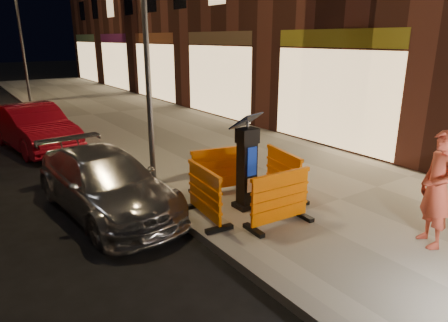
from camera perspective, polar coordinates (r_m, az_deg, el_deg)
ground_plane at (r=6.74m, az=-0.77°, el=-12.24°), size 120.00×120.00×0.00m
sidewalk at (r=8.57m, az=16.18°, el=-5.70°), size 6.00×60.00×0.15m
kerb at (r=6.70m, az=-0.78°, el=-11.68°), size 0.30×60.00×0.15m
parking_kiosk at (r=7.56m, az=3.29°, el=-0.45°), size 0.62×0.62×1.75m
barrier_front at (r=7.01m, az=8.02°, el=-5.40°), size 1.28×0.58×0.98m
barrier_back at (r=8.41m, az=-0.73°, el=-1.35°), size 1.33×0.74×0.98m
barrier_kerbside at (r=7.17m, az=-2.79°, el=-4.71°), size 0.64×1.30×0.98m
barrier_bldgside at (r=8.27m, az=8.45°, el=-1.87°), size 0.72×1.32×0.98m
car_silver at (r=8.37m, az=-16.20°, el=-6.84°), size 2.03×4.27×1.20m
car_red at (r=13.69m, az=-25.12°, el=1.54°), size 2.05×4.34×1.37m
man at (r=6.97m, az=28.20°, el=-3.57°), size 0.73×0.81×1.87m
street_lamp_mid at (r=8.63m, az=-11.05°, el=15.82°), size 0.12×0.12×6.00m
street_lamp_far at (r=23.15m, az=-26.93°, el=15.02°), size 0.12×0.12×6.00m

